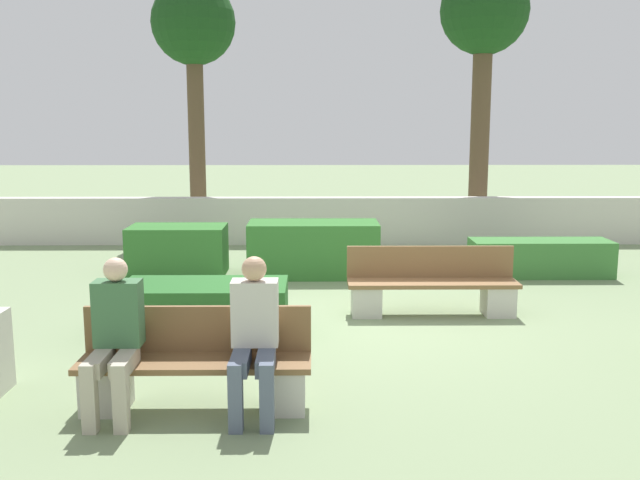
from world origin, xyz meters
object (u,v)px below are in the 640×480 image
object	(u,v)px
person_seated_woman	(254,331)
tree_leftmost	(194,32)
bench_left_side	(432,288)
person_seated_man	(115,332)
bench_front	(196,371)
tree_center_left	(484,23)

from	to	relation	value
person_seated_woman	tree_leftmost	xyz separation A→B (m)	(-1.96, 9.56, 3.45)
bench_left_side	person_seated_man	xyz separation A→B (m)	(-3.07, -3.04, 0.38)
tree_leftmost	person_seated_man	bearing A→B (deg)	-84.99
bench_left_side	bench_front	bearing A→B (deg)	-128.11
person_seated_woman	tree_center_left	xyz separation A→B (m)	(3.96, 9.40, 3.63)
bench_left_side	person_seated_man	distance (m)	4.34
person_seated_woman	tree_leftmost	distance (m)	10.35
tree_leftmost	person_seated_woman	bearing A→B (deg)	-78.43
person_seated_man	tree_center_left	xyz separation A→B (m)	(5.08, 9.40, 3.63)
tree_center_left	bench_left_side	bearing A→B (deg)	-107.52
bench_front	tree_center_left	size ratio (longest dim) A/B	0.35
bench_front	tree_leftmost	bearing A→B (deg)	98.77
person_seated_man	tree_leftmost	size ratio (longest dim) A/B	0.25
person_seated_man	person_seated_woman	world-z (taller)	person_seated_woman
person_seated_man	tree_leftmost	world-z (taller)	tree_leftmost
person_seated_man	tree_center_left	distance (m)	11.28
bench_left_side	person_seated_man	size ratio (longest dim) A/B	1.63
bench_front	tree_center_left	xyz separation A→B (m)	(4.46, 9.25, 4.01)
bench_left_side	tree_leftmost	world-z (taller)	tree_leftmost
tree_center_left	person_seated_man	bearing A→B (deg)	-118.38
bench_left_side	person_seated_man	world-z (taller)	person_seated_man
tree_leftmost	tree_center_left	world-z (taller)	tree_center_left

